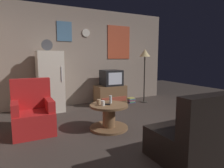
{
  "coord_description": "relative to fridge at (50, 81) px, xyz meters",
  "views": [
    {
      "loc": [
        -1.9,
        -2.97,
        1.34
      ],
      "look_at": [
        0.05,
        0.9,
        0.75
      ],
      "focal_mm": 31.12,
      "sensor_mm": 36.0,
      "label": 1
    }
  ],
  "objects": [
    {
      "name": "wall_with_art",
      "position": [
        1.13,
        0.45,
        0.61
      ],
      "size": [
        5.2,
        0.12,
        2.71
      ],
      "color": "gray",
      "rests_on": "ground_plane"
    },
    {
      "name": "remote_control",
      "position": [
        0.7,
        -1.79,
        -0.27
      ],
      "size": [
        0.15,
        0.11,
        0.02
      ],
      "primitive_type": "cube",
      "rotation": [
        0.0,
        0.0,
        -0.53
      ],
      "color": "black",
      "rests_on": "coffee_table"
    },
    {
      "name": "book_stack",
      "position": [
        2.29,
        -0.16,
        -0.68
      ],
      "size": [
        0.22,
        0.17,
        0.15
      ],
      "color": "#4F4889",
      "rests_on": "ground_plane"
    },
    {
      "name": "crt_tv",
      "position": [
        1.68,
        -0.05,
        0.02
      ],
      "size": [
        0.54,
        0.51,
        0.44
      ],
      "color": "black",
      "rests_on": "tv_stand"
    },
    {
      "name": "ground_plane",
      "position": [
        1.12,
        -2.0,
        -0.75
      ],
      "size": [
        12.0,
        12.0,
        0.0
      ],
      "primitive_type": "plane",
      "color": "#3D332D"
    },
    {
      "name": "fridge",
      "position": [
        0.0,
        0.0,
        0.0
      ],
      "size": [
        0.6,
        0.62,
        1.77
      ],
      "color": "silver",
      "rests_on": "ground_plane"
    },
    {
      "name": "armchair",
      "position": [
        -0.53,
        -1.33,
        -0.42
      ],
      "size": [
        0.68,
        0.68,
        0.96
      ],
      "color": "red",
      "rests_on": "ground_plane"
    },
    {
      "name": "coffee_table",
      "position": [
        0.76,
        -1.78,
        -0.52
      ],
      "size": [
        0.72,
        0.72,
        0.47
      ],
      "color": "brown",
      "rests_on": "ground_plane"
    },
    {
      "name": "mug_ceramic_tan",
      "position": [
        0.61,
        -1.67,
        -0.24
      ],
      "size": [
        0.08,
        0.08,
        0.09
      ],
      "primitive_type": "cylinder",
      "color": "tan",
      "rests_on": "coffee_table"
    },
    {
      "name": "mug_ceramic_white",
      "position": [
        0.63,
        -1.81,
        -0.24
      ],
      "size": [
        0.08,
        0.08,
        0.09
      ],
      "primitive_type": "cylinder",
      "color": "silver",
      "rests_on": "coffee_table"
    },
    {
      "name": "couch",
      "position": [
        1.62,
        -3.32,
        -0.44
      ],
      "size": [
        1.7,
        0.8,
        0.92
      ],
      "color": "black",
      "rests_on": "ground_plane"
    },
    {
      "name": "tv_stand",
      "position": [
        1.64,
        -0.05,
        -0.48
      ],
      "size": [
        0.84,
        0.53,
        0.55
      ],
      "color": "brown",
      "rests_on": "ground_plane"
    },
    {
      "name": "wine_glass",
      "position": [
        0.83,
        -1.71,
        -0.21
      ],
      "size": [
        0.05,
        0.05,
        0.15
      ],
      "primitive_type": "cylinder",
      "color": "silver",
      "rests_on": "coffee_table"
    },
    {
      "name": "standing_lamp",
      "position": [
        2.7,
        -0.24,
        0.6
      ],
      "size": [
        0.32,
        0.32,
        1.59
      ],
      "color": "#332D28",
      "rests_on": "ground_plane"
    }
  ]
}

